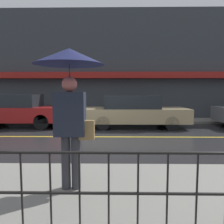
{
  "coord_description": "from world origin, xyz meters",
  "views": [
    {
      "loc": [
        0.91,
        -7.91,
        1.66
      ],
      "look_at": [
        0.83,
        -3.14,
        1.22
      ],
      "focal_mm": 35.0,
      "sensor_mm": 36.0,
      "label": 1
    }
  ],
  "objects": [
    {
      "name": "sidewalk_near",
      "position": [
        0.0,
        -4.56,
        0.06
      ],
      "size": [
        28.0,
        2.42,
        0.12
      ],
      "color": "gray",
      "rests_on": "ground_plane"
    },
    {
      "name": "sidewalk_far",
      "position": [
        0.0,
        4.2,
        0.06
      ],
      "size": [
        28.0,
        1.7,
        0.12
      ],
      "color": "gray",
      "rests_on": "ground_plane"
    },
    {
      "name": "ground_plane",
      "position": [
        0.0,
        0.0,
        0.0
      ],
      "size": [
        80.0,
        80.0,
        0.0
      ],
      "primitive_type": "plane",
      "color": "#262628"
    },
    {
      "name": "building_storefront",
      "position": [
        0.0,
        5.17,
        3.2
      ],
      "size": [
        28.0,
        0.85,
        6.47
      ],
      "color": "#383D42",
      "rests_on": "ground_plane"
    },
    {
      "name": "lane_marking",
      "position": [
        0.0,
        0.0,
        0.0
      ],
      "size": [
        25.2,
        0.12,
        0.01
      ],
      "color": "gold",
      "rests_on": "ground_plane"
    },
    {
      "name": "car_tan",
      "position": [
        1.79,
        2.27,
        0.74
      ],
      "size": [
        4.76,
        1.93,
        1.47
      ],
      "color": "tan",
      "rests_on": "ground_plane"
    },
    {
      "name": "railing_foreground",
      "position": [
        -0.0,
        -5.52,
        0.67
      ],
      "size": [
        12.0,
        0.04,
        0.88
      ],
      "color": "black",
      "rests_on": "sidewalk_near"
    },
    {
      "name": "car_red",
      "position": [
        -3.66,
        2.27,
        0.78
      ],
      "size": [
        4.1,
        1.72,
        1.54
      ],
      "color": "maroon",
      "rests_on": "ground_plane"
    },
    {
      "name": "pedestrian",
      "position": [
        0.21,
        -4.55,
        1.85
      ],
      "size": [
        1.08,
        1.08,
        2.2
      ],
      "rotation": [
        0.0,
        0.0,
        3.14
      ],
      "color": "#333338",
      "rests_on": "sidewalk_near"
    }
  ]
}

